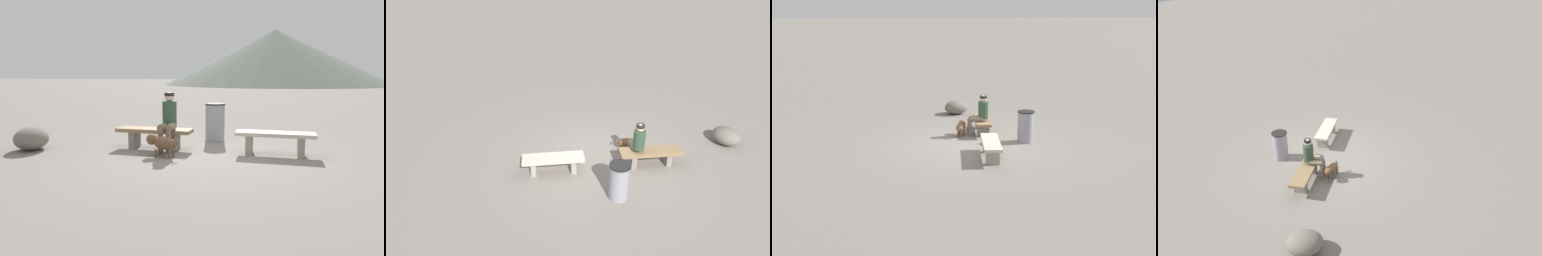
% 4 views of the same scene
% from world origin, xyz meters
% --- Properties ---
extents(ground, '(210.00, 210.00, 0.06)m').
position_xyz_m(ground, '(0.00, 0.00, -0.03)').
color(ground, gray).
extents(bench_left, '(1.56, 0.54, 0.45)m').
position_xyz_m(bench_left, '(-1.28, -0.30, 0.33)').
color(bench_left, gray).
rests_on(bench_left, ground).
extents(bench_right, '(1.64, 0.55, 0.44)m').
position_xyz_m(bench_right, '(1.23, -0.41, 0.32)').
color(bench_right, gray).
rests_on(bench_right, ground).
extents(seated_person, '(0.32, 0.61, 1.21)m').
position_xyz_m(seated_person, '(0.89, -0.29, 0.69)').
color(seated_person, '#2D4733').
rests_on(seated_person, ground).
extents(dog, '(0.71, 0.37, 0.44)m').
position_xyz_m(dog, '(0.88, 0.27, 0.28)').
color(dog, brown).
rests_on(dog, ground).
extents(trash_bin, '(0.48, 0.48, 0.90)m').
position_xyz_m(trash_bin, '(0.06, -1.50, 0.45)').
color(trash_bin, gray).
rests_on(trash_bin, ground).
extents(boulder, '(0.87, 0.97, 0.48)m').
position_xyz_m(boulder, '(3.74, 0.18, 0.24)').
color(boulder, '#6B665B').
rests_on(boulder, ground).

